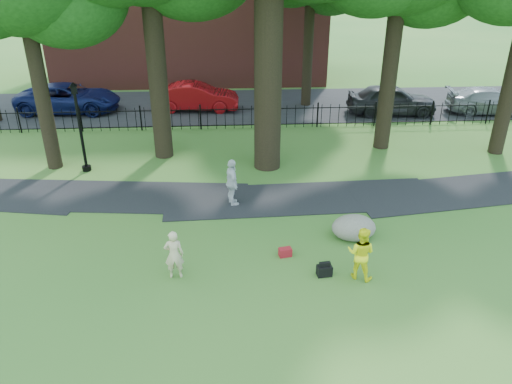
{
  "coord_description": "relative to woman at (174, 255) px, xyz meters",
  "views": [
    {
      "loc": [
        -1.64,
        -12.48,
        8.45
      ],
      "look_at": [
        -0.78,
        2.0,
        1.27
      ],
      "focal_mm": 35.0,
      "sensor_mm": 36.0,
      "label": 1
    }
  ],
  "objects": [
    {
      "name": "pedestrian",
      "position": [
        1.69,
        4.3,
        0.14
      ],
      "size": [
        0.69,
        1.11,
        1.76
      ],
      "primitive_type": "imported",
      "rotation": [
        0.0,
        0.0,
        1.84
      ],
      "color": "silver",
      "rests_on": "ground"
    },
    {
      "name": "boulder",
      "position": [
        5.53,
        1.81,
        -0.33
      ],
      "size": [
        1.58,
        1.3,
        0.82
      ],
      "primitive_type": "ellipsoid",
      "rotation": [
        0.0,
        0.0,
        0.18
      ],
      "color": "#625E52",
      "rests_on": "ground"
    },
    {
      "name": "footpath",
      "position": [
        4.22,
        4.61,
        -0.74
      ],
      "size": [
        36.07,
        3.85,
        0.03
      ],
      "primitive_type": "cube",
      "rotation": [
        0.0,
        0.0,
        0.03
      ],
      "color": "black",
      "rests_on": "ground"
    },
    {
      "name": "woman",
      "position": [
        0.0,
        0.0,
        0.0
      ],
      "size": [
        0.56,
        0.39,
        1.49
      ],
      "primitive_type": "imported",
      "rotation": [
        0.0,
        0.0,
        3.2
      ],
      "color": "#C9B38A",
      "rests_on": "ground"
    },
    {
      "name": "navy_van",
      "position": [
        -7.29,
        16.21,
        0.04
      ],
      "size": [
        5.75,
        2.88,
        1.56
      ],
      "primitive_type": "imported",
      "rotation": [
        0.0,
        0.0,
        1.52
      ],
      "color": "#0E1546",
      "rests_on": "ground"
    },
    {
      "name": "iron_fence",
      "position": [
        3.22,
        12.71,
        -0.14
      ],
      "size": [
        44.0,
        0.04,
        1.2
      ],
      "color": "black",
      "rests_on": "ground"
    },
    {
      "name": "red_bag",
      "position": [
        3.22,
        0.86,
        -0.61
      ],
      "size": [
        0.42,
        0.31,
        0.26
      ],
      "primitive_type": "cube",
      "rotation": [
        0.0,
        0.0,
        0.2
      ],
      "color": "maroon",
      "rests_on": "ground"
    },
    {
      "name": "red_sedan",
      "position": [
        -0.12,
        16.04,
        0.03
      ],
      "size": [
        4.79,
        1.89,
        1.55
      ],
      "primitive_type": "imported",
      "rotation": [
        0.0,
        0.0,
        1.52
      ],
      "color": "maroon",
      "rests_on": "ground"
    },
    {
      "name": "street",
      "position": [
        3.22,
        16.71,
        -0.74
      ],
      "size": [
        80.0,
        7.0,
        0.02
      ],
      "primitive_type": "cube",
      "color": "black",
      "rests_on": "ground"
    },
    {
      "name": "grey_car",
      "position": [
        10.68,
        14.7,
        0.08
      ],
      "size": [
        4.93,
        2.26,
        1.64
      ],
      "primitive_type": "imported",
      "rotation": [
        0.0,
        0.0,
        1.5
      ],
      "color": "black",
      "rests_on": "ground"
    },
    {
      "name": "man",
      "position": [
        5.18,
        -0.32,
        0.05
      ],
      "size": [
        0.96,
        0.89,
        1.59
      ],
      "primitive_type": "imported",
      "rotation": [
        0.0,
        0.0,
        2.66
      ],
      "color": "#FAF615",
      "rests_on": "ground"
    },
    {
      "name": "lamppost",
      "position": [
        -4.34,
        7.74,
        1.09
      ],
      "size": [
        0.37,
        0.37,
        3.73
      ],
      "rotation": [
        0.0,
        0.0,
        0.31
      ],
      "color": "black",
      "rests_on": "ground"
    },
    {
      "name": "silver_car",
      "position": [
        16.25,
        14.53,
        -0.05
      ],
      "size": [
        4.95,
        2.5,
        1.38
      ],
      "primitive_type": "imported",
      "rotation": [
        0.0,
        0.0,
        1.45
      ],
      "color": "gray",
      "rests_on": "ground"
    },
    {
      "name": "ground",
      "position": [
        3.22,
        0.71,
        -0.74
      ],
      "size": [
        120.0,
        120.0,
        0.0
      ],
      "primitive_type": "plane",
      "color": "#2D6222",
      "rests_on": "ground"
    },
    {
      "name": "backpack",
      "position": [
        4.22,
        -0.19,
        -0.58
      ],
      "size": [
        0.45,
        0.31,
        0.32
      ],
      "primitive_type": "cube",
      "rotation": [
        0.0,
        0.0,
        0.13
      ],
      "color": "black",
      "rests_on": "ground"
    }
  ]
}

